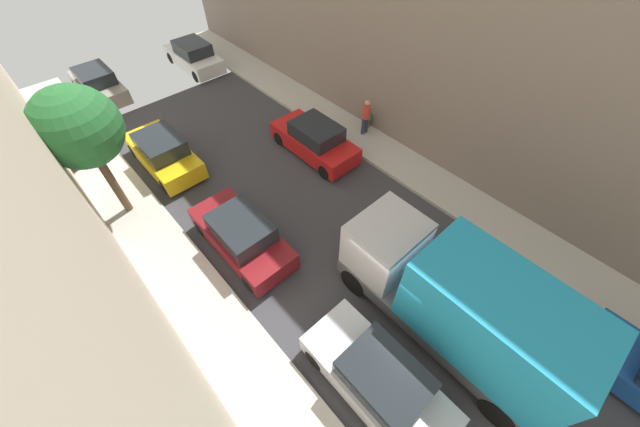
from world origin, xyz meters
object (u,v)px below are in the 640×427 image
parked_car_left_3 (163,153)px  parked_car_left_4 (98,84)px  parked_car_left_2 (242,236)px  delivery_truck (460,303)px  pedestrian (366,116)px  potted_plant_0 (72,159)px  parked_car_right_2 (315,140)px  street_tree_0 (78,128)px  parked_car_right_3 (194,56)px  parked_car_left_1 (379,380)px  potted_plant_1 (367,119)px

parked_car_left_3 → parked_car_left_4: size_ratio=1.00×
parked_car_left_2 → delivery_truck: size_ratio=0.64×
delivery_truck → pedestrian: 9.83m
parked_car_left_4 → delivery_truck: size_ratio=0.64×
delivery_truck → potted_plant_0: bearing=111.1°
parked_car_right_2 → delivery_truck: delivery_truck is taller
street_tree_0 → parked_car_left_3: bearing=32.6°
parked_car_left_2 → parked_car_right_3: 14.19m
parked_car_right_3 → parked_car_left_2: bearing=-112.4°
parked_car_left_2 → delivery_truck: (2.70, -6.56, 1.07)m
parked_car_left_1 → parked_car_right_2: 10.10m
parked_car_left_3 → street_tree_0: bearing=-147.4°
parked_car_right_3 → delivery_truck: bearing=-97.8°
parked_car_right_2 → pedestrian: 2.72m
parked_car_left_3 → pedestrian: bearing=-28.2°
parked_car_right_2 → potted_plant_1: bearing=-5.6°
potted_plant_1 → parked_car_left_4: bearing=126.0°
parked_car_left_3 → parked_car_right_2: bearing=-34.5°
street_tree_0 → parked_car_left_2: bearing=-62.4°
parked_car_right_2 → street_tree_0: (-7.75, 2.21, 3.18)m
street_tree_0 → potted_plant_1: (10.82, -2.51, -3.32)m
parked_car_left_3 → parked_car_left_4: (0.00, 7.66, 0.00)m
parked_car_left_3 → parked_car_right_2: same height
parked_car_left_3 → parked_car_left_4: same height
parked_car_left_1 → pedestrian: 11.30m
parked_car_left_1 → delivery_truck: (2.70, -0.29, 1.07)m
parked_car_left_2 → street_tree_0: bearing=117.6°
potted_plant_1 → parked_car_left_3: bearing=154.7°
parked_car_right_3 → pedestrian: 11.76m
delivery_truck → potted_plant_1: size_ratio=8.61×
parked_car_right_3 → delivery_truck: delivery_truck is taller
street_tree_0 → delivery_truck: bearing=-65.4°
parked_car_right_2 → potted_plant_0: parked_car_right_2 is taller
pedestrian → street_tree_0: bearing=164.8°
parked_car_left_4 → parked_car_right_2: 12.59m
parked_car_left_1 → delivery_truck: bearing=-6.2°
pedestrian → potted_plant_1: bearing=34.2°
parked_car_right_2 → parked_car_right_3: bearing=90.0°
pedestrian → parked_car_left_3: bearing=151.8°
parked_car_left_1 → parked_car_right_2: bearing=57.7°
delivery_truck → parked_car_left_3: bearing=102.1°
parked_car_left_1 → potted_plant_0: 14.90m
street_tree_0 → parked_car_left_1: bearing=-77.7°
parked_car_left_4 → potted_plant_1: (8.47, -11.67, -0.14)m
parked_car_left_4 → pedestrian: 14.42m
parked_car_left_4 → parked_car_right_3: size_ratio=1.00×
parked_car_left_2 → potted_plant_1: size_ratio=5.48×
parked_car_left_4 → parked_car_left_3: bearing=-90.0°
parked_car_left_4 → pedestrian: (8.03, -11.97, 0.35)m
parked_car_right_3 → potted_plant_1: (3.07, -11.15, -0.14)m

